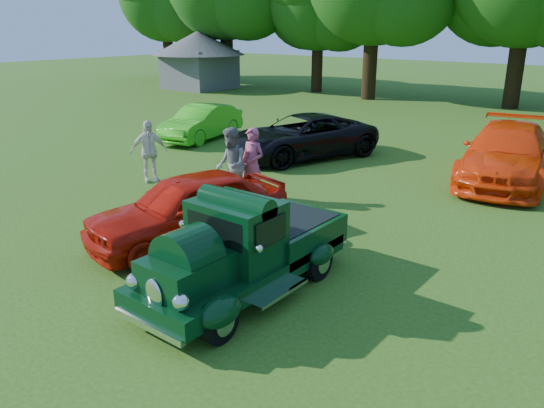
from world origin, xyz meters
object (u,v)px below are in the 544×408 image
Objects in this scene: back_car_lime at (202,122)px; gazebo at (199,53)px; back_car_black at (302,136)px; spectator_white at (149,151)px; red_convertible at (189,208)px; back_car_orange at (506,154)px; spectator_pink at (252,164)px; spectator_grey at (231,165)px; hero_pickup at (245,251)px.

back_car_lime is 0.64× the size of gazebo.
back_car_black is at bearing -11.94° from back_car_lime.
spectator_white is (-1.77, -5.09, 0.16)m from back_car_black.
red_convertible reaches higher than back_car_lime.
back_car_orange is at bearing 32.41° from back_car_black.
back_car_lime is 0.78× the size of back_car_black.
spectator_pink is (-0.81, 2.99, 0.20)m from red_convertible.
back_car_lime is 7.91m from spectator_grey.
spectator_grey is 0.30× the size of gazebo.
back_car_orange is 7.98m from spectator_grey.
spectator_white reaches higher than red_convertible.
spectator_pink is at bearing -41.41° from gazebo.
spectator_pink reaches higher than back_car_lime.
back_car_orange is (6.24, 1.29, 0.08)m from back_car_black.
red_convertible is 0.77× the size of back_car_orange.
back_car_lime is 2.19× the size of spectator_pink.
spectator_white is at bearing -138.94° from spectator_grey.
back_car_lime is at bearing 176.75° from back_car_orange.
back_car_lime is 11.13m from back_car_orange.
spectator_grey reaches higher than back_car_orange.
spectator_grey is at bearing -51.01° from back_car_lime.
back_car_orange is 0.87× the size of gazebo.
spectator_white is at bearing -71.00° from back_car_lime.
red_convertible is at bearing -51.37° from back_car_black.
back_car_black is (4.81, -0.01, 0.05)m from back_car_lime.
back_car_orange is at bearing -24.23° from spectator_white.
spectator_white reaches higher than back_car_black.
back_car_lime is at bearing 143.21° from spectator_pink.
hero_pickup is 30.41m from gazebo.
back_car_lime is at bearing 138.63° from hero_pickup.
back_car_orange is at bearing -5.23° from back_car_lime.
spectator_white is (-3.08, -0.11, -0.07)m from spectator_grey.
spectator_pink reaches higher than back_car_black.
back_car_black is at bearing 122.66° from red_convertible.
hero_pickup is at bearing -53.19° from back_car_lime.
red_convertible is 9.58m from back_car_orange.
red_convertible is 28.11m from gazebo.
spectator_white is 0.28× the size of gazebo.
hero_pickup is 2.22× the size of spectator_grey.
gazebo reaches higher than back_car_orange.
spectator_pink reaches higher than red_convertible.
red_convertible is at bearing -44.91° from gazebo.
spectator_white is at bearing -151.31° from back_car_orange.
spectator_grey reaches higher than back_car_black.
back_car_black is 21.43m from gazebo.
gazebo reaches higher than spectator_white.
spectator_pink is at bearing -138.49° from back_car_orange.
spectator_white is (-6.51, 3.31, 0.17)m from hero_pickup.
spectator_grey is 3.09m from spectator_white.
back_car_orange reaches higher than red_convertible.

